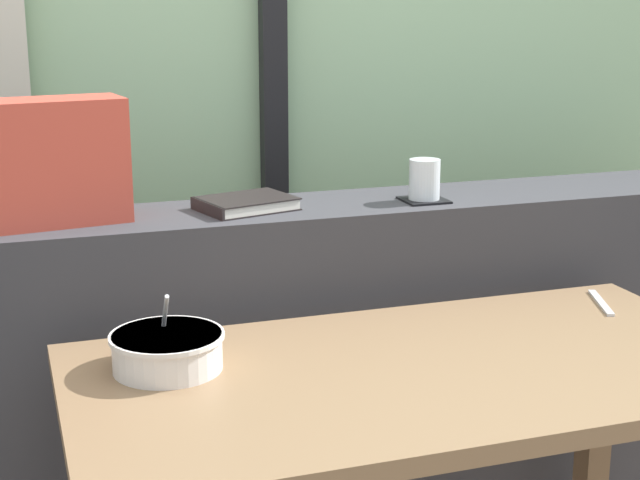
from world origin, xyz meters
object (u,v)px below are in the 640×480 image
Objects in this scene: coaster_square at (424,200)px; closed_book at (246,204)px; breakfast_table at (417,418)px; throw_pillow at (46,162)px; fork_utensil at (601,303)px; juice_glass at (424,181)px; soup_bowl at (167,351)px.

coaster_square is 0.43× the size of closed_book.
breakfast_table is 3.97× the size of throw_pillow.
breakfast_table is 7.48× the size of fork_utensil.
fork_utensil is (0.29, -0.30, -0.23)m from juice_glass.
breakfast_table is 0.48m from soup_bowl.
breakfast_table is at bearing -115.03° from coaster_square.
coaster_square is 0.04m from juice_glass.
breakfast_table is 0.57m from fork_utensil.
throw_pillow reaches higher than juice_glass.
coaster_square is at bearing 29.32° from soup_bowl.
coaster_square is at bearing 0.00° from juice_glass.
fork_utensil is at bearing -17.26° from throw_pillow.
coaster_square is 0.42m from closed_book.
closed_book is at bearing 108.53° from breakfast_table.
throw_pillow is (-0.60, 0.55, 0.42)m from breakfast_table.
soup_bowl reaches higher than fork_utensil.
breakfast_table is 5.46× the size of closed_book.
coaster_square reaches higher than breakfast_table.
fork_utensil is at bearing -46.57° from coaster_square.
coaster_square is at bearing 64.97° from breakfast_table.
fork_utensil is (0.52, 0.20, 0.11)m from breakfast_table.
soup_bowl is at bearing 164.18° from breakfast_table.
soup_bowl is (0.17, -0.42, -0.28)m from throw_pillow.
coaster_square is 0.85m from throw_pillow.
juice_glass is at bearing -6.01° from closed_book.
juice_glass reaches higher than fork_utensil.
closed_book is (-0.42, 0.04, -0.03)m from juice_glass.
closed_book is 0.44m from throw_pillow.
soup_bowl is at bearing -155.17° from fork_utensil.
closed_book is 0.52m from soup_bowl.
juice_glass reaches higher than coaster_square.
throw_pillow reaches higher than breakfast_table.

